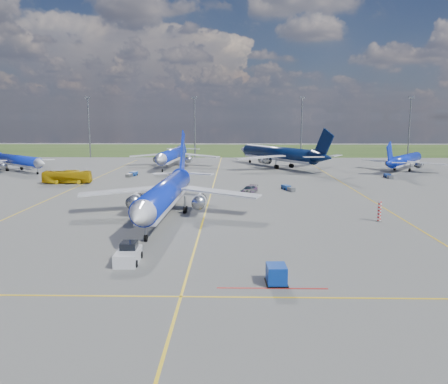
{
  "coord_description": "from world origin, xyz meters",
  "views": [
    {
      "loc": [
        4.44,
        -55.19,
        15.18
      ],
      "look_at": [
        3.08,
        9.72,
        4.0
      ],
      "focal_mm": 35.0,
      "sensor_mm": 36.0,
      "label": 1
    }
  ],
  "objects_px": {
    "baggage_tug_e": "(388,176)",
    "service_car_b": "(172,181)",
    "bg_jet_ne": "(404,170)",
    "service_car_c": "(249,189)",
    "bg_jet_nnw": "(173,167)",
    "apron_bus": "(67,177)",
    "baggage_tug_w": "(288,188)",
    "uld_container": "(276,274)",
    "warning_post": "(379,211)",
    "main_airliner": "(166,217)",
    "baggage_tug_c": "(132,174)",
    "bg_jet_n": "(278,167)",
    "pushback_tug": "(128,255)",
    "service_car_a": "(168,193)",
    "bg_jet_nw": "(18,171)"
  },
  "relations": [
    {
      "from": "bg_jet_n",
      "to": "service_car_b",
      "type": "height_order",
      "value": "bg_jet_n"
    },
    {
      "from": "warning_post",
      "to": "service_car_a",
      "type": "xyz_separation_m",
      "value": [
        -34.14,
        19.09,
        -0.78
      ]
    },
    {
      "from": "warning_post",
      "to": "service_car_a",
      "type": "relative_size",
      "value": 0.71
    },
    {
      "from": "bg_jet_nnw",
      "to": "baggage_tug_e",
      "type": "distance_m",
      "value": 62.65
    },
    {
      "from": "baggage_tug_e",
      "to": "apron_bus",
      "type": "bearing_deg",
      "value": -170.43
    },
    {
      "from": "baggage_tug_c",
      "to": "main_airliner",
      "type": "bearing_deg",
      "value": -58.33
    },
    {
      "from": "main_airliner",
      "to": "pushback_tug",
      "type": "xyz_separation_m",
      "value": [
        -0.77,
        -21.41,
        0.84
      ]
    },
    {
      "from": "bg_jet_nnw",
      "to": "baggage_tug_w",
      "type": "xyz_separation_m",
      "value": [
        30.24,
        -43.04,
        0.45
      ]
    },
    {
      "from": "baggage_tug_w",
      "to": "service_car_a",
      "type": "bearing_deg",
      "value": 178.2
    },
    {
      "from": "uld_container",
      "to": "apron_bus",
      "type": "height_order",
      "value": "apron_bus"
    },
    {
      "from": "service_car_b",
      "to": "baggage_tug_e",
      "type": "xyz_separation_m",
      "value": [
        53.17,
        10.98,
        -0.21
      ]
    },
    {
      "from": "baggage_tug_c",
      "to": "baggage_tug_e",
      "type": "bearing_deg",
      "value": 10.9
    },
    {
      "from": "bg_jet_nnw",
      "to": "bg_jet_ne",
      "type": "bearing_deg",
      "value": -1.69
    },
    {
      "from": "service_car_c",
      "to": "bg_jet_nnw",
      "type": "bearing_deg",
      "value": 143.82
    },
    {
      "from": "apron_bus",
      "to": "baggage_tug_w",
      "type": "height_order",
      "value": "apron_bus"
    },
    {
      "from": "uld_container",
      "to": "baggage_tug_w",
      "type": "xyz_separation_m",
      "value": [
        7.51,
        52.36,
        -0.43
      ]
    },
    {
      "from": "apron_bus",
      "to": "main_airliner",
      "type": "bearing_deg",
      "value": -144.12
    },
    {
      "from": "uld_container",
      "to": "baggage_tug_c",
      "type": "bearing_deg",
      "value": 110.22
    },
    {
      "from": "bg_jet_nw",
      "to": "bg_jet_ne",
      "type": "bearing_deg",
      "value": -49.02
    },
    {
      "from": "bg_jet_nnw",
      "to": "service_car_c",
      "type": "bearing_deg",
      "value": -60.33
    },
    {
      "from": "bg_jet_nw",
      "to": "apron_bus",
      "type": "relative_size",
      "value": 3.02
    },
    {
      "from": "baggage_tug_w",
      "to": "bg_jet_ne",
      "type": "bearing_deg",
      "value": 21.98
    },
    {
      "from": "baggage_tug_e",
      "to": "pushback_tug",
      "type": "bearing_deg",
      "value": -125.71
    },
    {
      "from": "apron_bus",
      "to": "bg_jet_nw",
      "type": "bearing_deg",
      "value": 40.87
    },
    {
      "from": "bg_jet_nnw",
      "to": "apron_bus",
      "type": "height_order",
      "value": "bg_jet_nnw"
    },
    {
      "from": "bg_jet_nnw",
      "to": "service_car_a",
      "type": "bearing_deg",
      "value": -78.74
    },
    {
      "from": "warning_post",
      "to": "uld_container",
      "type": "distance_m",
      "value": 30.37
    },
    {
      "from": "warning_post",
      "to": "service_car_c",
      "type": "xyz_separation_m",
      "value": [
        -18.3,
        23.92,
        -0.78
      ]
    },
    {
      "from": "service_car_a",
      "to": "service_car_c",
      "type": "bearing_deg",
      "value": 6.85
    },
    {
      "from": "baggage_tug_e",
      "to": "service_car_b",
      "type": "bearing_deg",
      "value": -166.67
    },
    {
      "from": "bg_jet_n",
      "to": "bg_jet_ne",
      "type": "xyz_separation_m",
      "value": [
        35.85,
        -6.96,
        0.0
      ]
    },
    {
      "from": "service_car_a",
      "to": "service_car_b",
      "type": "distance_m",
      "value": 16.59
    },
    {
      "from": "apron_bus",
      "to": "service_car_b",
      "type": "bearing_deg",
      "value": -94.52
    },
    {
      "from": "service_car_c",
      "to": "baggage_tug_w",
      "type": "bearing_deg",
      "value": 52.43
    },
    {
      "from": "warning_post",
      "to": "apron_bus",
      "type": "xyz_separation_m",
      "value": [
        -59.89,
        35.84,
        0.03
      ]
    },
    {
      "from": "bg_jet_nnw",
      "to": "service_car_c",
      "type": "height_order",
      "value": "bg_jet_nnw"
    },
    {
      "from": "pushback_tug",
      "to": "warning_post",
      "type": "bearing_deg",
      "value": 28.77
    },
    {
      "from": "bg_jet_ne",
      "to": "service_car_c",
      "type": "xyz_separation_m",
      "value": [
        -46.31,
        -39.3,
        0.72
      ]
    },
    {
      "from": "warning_post",
      "to": "bg_jet_n",
      "type": "bearing_deg",
      "value": 96.37
    },
    {
      "from": "main_airliner",
      "to": "service_car_b",
      "type": "relative_size",
      "value": 8.49
    },
    {
      "from": "service_car_a",
      "to": "baggage_tug_w",
      "type": "bearing_deg",
      "value": 9.27
    },
    {
      "from": "warning_post",
      "to": "service_car_b",
      "type": "xyz_separation_m",
      "value": [
        -35.56,
        35.63,
        -0.83
      ]
    },
    {
      "from": "bg_jet_n",
      "to": "bg_jet_ne",
      "type": "relative_size",
      "value": 1.37
    },
    {
      "from": "main_airliner",
      "to": "pushback_tug",
      "type": "relative_size",
      "value": 6.63
    },
    {
      "from": "bg_jet_n",
      "to": "baggage_tug_c",
      "type": "distance_m",
      "value": 45.44
    },
    {
      "from": "apron_bus",
      "to": "service_car_c",
      "type": "relative_size",
      "value": 2.2
    },
    {
      "from": "warning_post",
      "to": "bg_jet_nnw",
      "type": "xyz_separation_m",
      "value": [
        -40.25,
        70.62,
        -1.5
      ]
    },
    {
      "from": "bg_jet_nw",
      "to": "baggage_tug_e",
      "type": "xyz_separation_m",
      "value": [
        100.24,
        -12.06,
        0.45
      ]
    },
    {
      "from": "uld_container",
      "to": "bg_jet_n",
      "type": "bearing_deg",
      "value": 81.96
    },
    {
      "from": "service_car_b",
      "to": "service_car_c",
      "type": "xyz_separation_m",
      "value": [
        17.26,
        -11.7,
        0.05
      ]
    }
  ]
}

